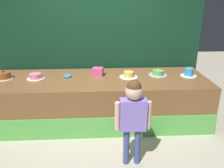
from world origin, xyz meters
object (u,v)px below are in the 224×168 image
Objects in this scene: child_figure at (133,112)px; cake_far_right at (189,73)px; cake_far_left at (4,76)px; donut at (67,76)px; cake_right at (158,73)px; cake_left at (35,76)px; cake_center at (129,75)px; pink_box at (98,72)px.

child_figure reaches higher than cake_far_right.
child_figure is 2.44m from cake_far_left.
cake_far_left reaches higher than donut.
cake_right is (0.64, 1.35, 0.06)m from child_figure.
cake_far_left is 2.71m from cake_right.
cake_far_left is 0.98× the size of cake_left.
cake_far_left is 0.90× the size of cake_right.
cake_center is 1.08m from cake_far_right.
cake_far_left is at bearing -177.03° from pink_box.
cake_left is (0.54, -0.02, -0.02)m from cake_far_left.
cake_right is 1.13× the size of cake_far_right.
child_figure is at bearing -132.98° from cake_far_right.
cake_left is at bearing 179.64° from cake_center.
cake_right is at bearing 0.61° from donut.
pink_box is at bearing 175.99° from cake_far_right.
pink_box is 0.62× the size of cake_far_right.
cake_left is at bearing -178.16° from cake_right.
pink_box is at bearing 5.61° from cake_left.
cake_far_left reaches higher than cake_left.
cake_far_right reaches higher than cake_left.
cake_left reaches higher than donut.
pink_box reaches higher than cake_left.
cake_far_left is 0.91× the size of cake_center.
donut is at bearing 178.42° from cake_far_right.
cake_far_right is at bearing -1.58° from donut.
child_figure is at bearing -32.12° from cake_far_left.
child_figure is 1.99m from cake_left.
child_figure reaches higher than cake_right.
cake_right is at bearing 1.00° from cake_far_left.
cake_center reaches higher than cake_left.
cake_center is 1.11× the size of cake_far_right.
cake_far_right reaches higher than cake_right.
cake_far_left is 1.01× the size of cake_far_right.
cake_far_left is at bearing -179.00° from cake_right.
donut is at bearing 176.71° from cake_center.
cake_center reaches higher than donut.
pink_box is at bearing 2.97° from cake_far_left.
cake_right is 0.55m from cake_far_right.
cake_left is (-0.54, -0.05, 0.02)m from donut.
pink_box reaches higher than donut.
cake_left is at bearing 179.84° from cake_far_right.
pink_box is 1.08m from cake_right.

